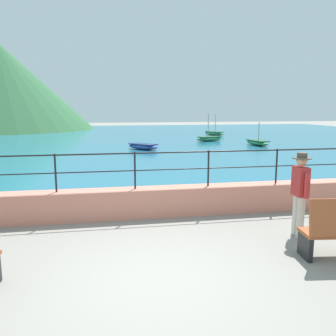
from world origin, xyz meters
name	(u,v)px	position (x,y,z in m)	size (l,w,h in m)	color
ground_plane	(154,278)	(0.00, 0.00, 0.00)	(120.00, 120.00, 0.00)	gray
promenade_wall	(135,203)	(0.00, 3.20, 0.35)	(20.00, 0.56, 0.70)	tan
railing	(135,163)	(0.00, 3.20, 1.32)	(18.44, 0.04, 0.90)	black
lake_water	(112,138)	(0.00, 25.84, 0.03)	(64.00, 44.32, 0.06)	#236B89
person_walking	(300,190)	(3.21, 1.29, 0.98)	(0.38, 0.57, 1.75)	beige
boat_0	(143,146)	(1.70, 16.77, 0.26)	(2.21, 2.31, 0.36)	#2D4C9E
boat_1	(209,138)	(7.48, 21.48, 0.26)	(2.46, 1.55, 2.14)	#338C59
boat_3	(258,142)	(9.88, 17.77, 0.26)	(1.25, 2.41, 1.63)	#338C59
boat_4	(214,133)	(9.73, 27.09, 0.26)	(1.90, 2.45, 1.97)	#338C59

